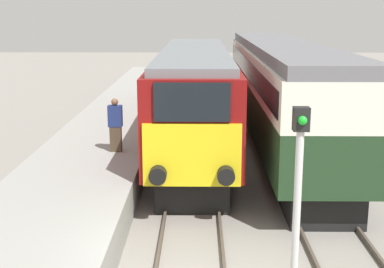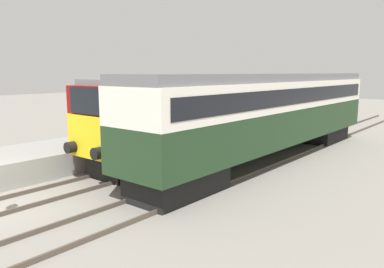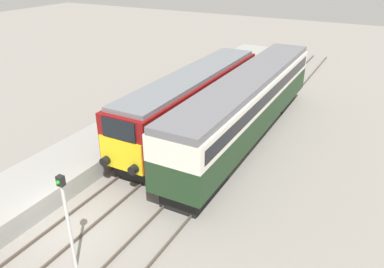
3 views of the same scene
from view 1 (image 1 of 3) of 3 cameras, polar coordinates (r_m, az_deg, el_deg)
The scene contains 7 objects.
platform_left at distance 18.22m, azimuth -10.27°, elevation -2.65°, with size 3.50×50.00×0.97m.
rails_near_track at distance 15.16m, azimuth 0.06°, elevation -7.35°, with size 1.51×60.00×0.14m.
rails_far_track at distance 15.50m, azimuth 12.83°, elevation -7.22°, with size 1.50×60.00×0.14m.
locomotive at distance 20.53m, azimuth 0.27°, elevation 4.27°, with size 2.70×15.14×3.94m.
passenger_carriage at distance 21.39m, azimuth 9.47°, elevation 5.24°, with size 2.75×17.93×4.14m.
person_on_platform at distance 17.02m, azimuth -8.17°, elevation 0.93°, with size 0.44×0.26×1.70m.
signal_post at distance 8.54m, azimuth 11.13°, elevation -7.86°, with size 0.24×0.28×3.96m.
Camera 1 is at (0.17, -9.20, 5.37)m, focal length 50.00 mm.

